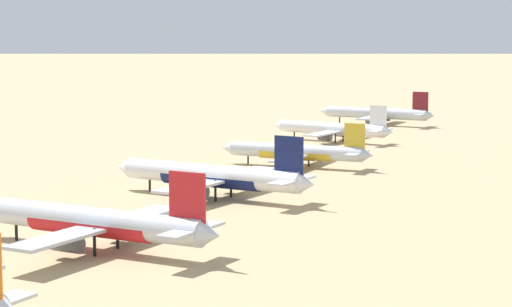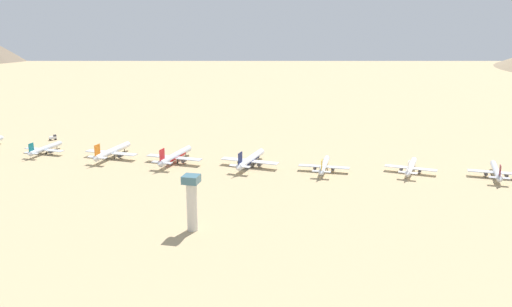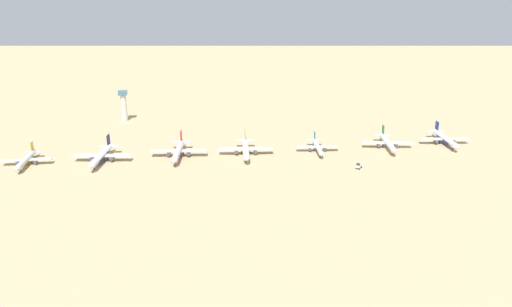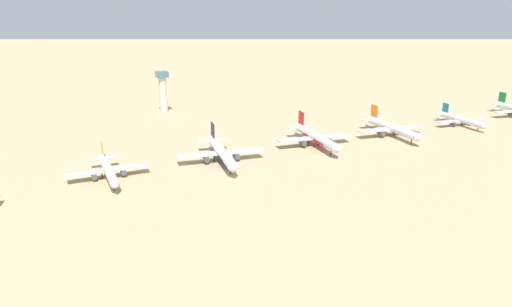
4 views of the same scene
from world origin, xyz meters
The scene contains 6 objects.
ground_plane centered at (0.00, 0.00, 0.00)m, with size 2356.92×2356.92×0.00m, color tan.
parked_jet_0 centered at (10.98, -197.61, 3.89)m, with size 40.08×32.55×11.56m.
parked_jet_1 centered at (9.25, -148.28, 3.71)m, with size 38.58×31.52×11.14m.
parked_jet_2 centered at (-0.02, -96.07, 3.71)m, with size 38.61×31.27×11.16m.
parked_jet_3 centered at (-0.28, -49.06, 4.48)m, with size 46.66×38.07×13.46m.
parked_jet_4 centered at (-3.77, 0.65, 4.51)m, with size 46.98×38.26×13.54m.
Camera 1 is at (-90.31, 137.44, 36.08)m, focal length 74.24 mm.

